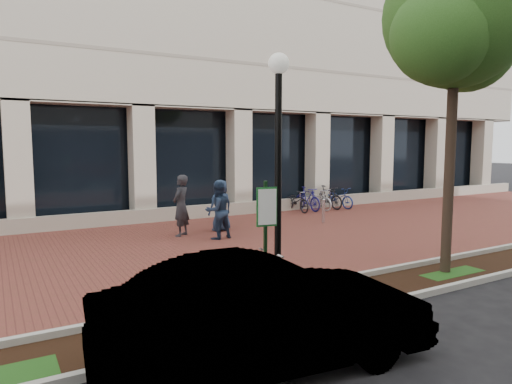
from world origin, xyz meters
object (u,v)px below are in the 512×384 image
pedestrian_left (181,206)px  pedestrian_mid (218,211)px  bollard (323,211)px  parking_sign (266,232)px  lamppost (278,165)px  sedan_near_curb (266,313)px  street_tree (456,26)px  pedestrian_right (221,205)px  locked_bicycle (243,288)px  bike_rack_cluster (318,199)px

pedestrian_left → pedestrian_mid: 1.24m
pedestrian_left → bollard: pedestrian_left is taller
parking_sign → lamppost: lamppost is taller
pedestrian_left → sedan_near_curb: 8.65m
street_tree → pedestrian_right: street_tree is taller
locked_bicycle → pedestrian_left: 7.05m
street_tree → sedan_near_curb: size_ratio=1.64×
locked_bicycle → bike_rack_cluster: bearing=-45.3°
lamppost → bike_rack_cluster: size_ratio=1.46×
pedestrian_left → bike_rack_cluster: (7.14, 2.42, -0.47)m
locked_bicycle → street_tree: bearing=-90.0°
pedestrian_right → bollard: bearing=163.2°
parking_sign → pedestrian_mid: 6.51m
pedestrian_left → pedestrian_right: (1.42, 0.17, -0.11)m
pedestrian_left → sedan_near_curb: size_ratio=0.44×
pedestrian_mid → locked_bicycle: bearing=61.1°
street_tree → pedestrian_right: size_ratio=4.18×
bollard → pedestrian_right: bearing=171.3°
pedestrian_mid → lamppost: bearing=68.1°
lamppost → pedestrian_left: lamppost is taller
street_tree → bike_rack_cluster: bearing=69.1°
pedestrian_left → bollard: 5.24m
pedestrian_right → sedan_near_curb: 9.24m
locked_bicycle → bike_rack_cluster: (8.70, 9.29, -0.05)m
street_tree → locked_bicycle: bearing=-177.8°
pedestrian_mid → sedan_near_curb: (-2.87, -7.45, -0.15)m
sedan_near_curb → parking_sign: bearing=-24.7°
pedestrian_left → bollard: size_ratio=2.12×
parking_sign → sedan_near_curb: bearing=-110.3°
parking_sign → pedestrian_left: bearing=90.8°
lamppost → bike_rack_cluster: 12.01m
street_tree → bike_rack_cluster: street_tree is taller
lamppost → sedan_near_curb: 2.95m
pedestrian_left → pedestrian_right: size_ratio=1.13×
parking_sign → pedestrian_right: (2.70, 7.26, -0.61)m
bollard → locked_bicycle: bearing=-136.3°
parking_sign → lamppost: (0.61, 0.60, 1.01)m
parking_sign → locked_bicycle: 0.99m
lamppost → bike_rack_cluster: lamppost is taller
pedestrian_left → pedestrian_mid: pedestrian_left is taller
parking_sign → pedestrian_mid: parking_sign is taller
lamppost → sedan_near_curb: lamppost is taller
parking_sign → sedan_near_curb: (-0.79, -1.30, -0.74)m
pedestrian_left → pedestrian_right: pedestrian_left is taller
parking_sign → pedestrian_left: size_ratio=1.19×
pedestrian_right → bike_rack_cluster: (5.72, 2.26, -0.36)m
pedestrian_left → pedestrian_mid: bearing=89.5°
bike_rack_cluster → street_tree: bearing=-115.1°
parking_sign → lamppost: 1.33m
bike_rack_cluster → sedan_near_curb: bearing=-134.6°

